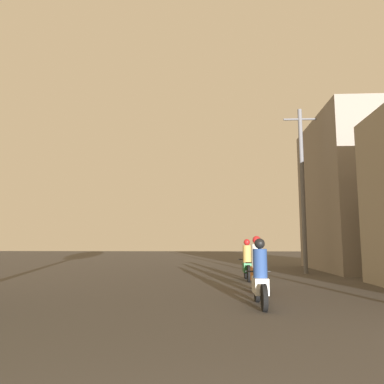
{
  "coord_description": "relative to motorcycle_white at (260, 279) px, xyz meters",
  "views": [
    {
      "loc": [
        0.12,
        -0.92,
        1.44
      ],
      "look_at": [
        -0.83,
        17.06,
        3.86
      ],
      "focal_mm": 35.0,
      "sensor_mm": 36.0,
      "label": 1
    }
  ],
  "objects": [
    {
      "name": "motorcycle_white",
      "position": [
        0.0,
        0.0,
        0.0
      ],
      "size": [
        0.6,
        1.86,
        1.53
      ],
      "rotation": [
        0.0,
        0.0,
        0.01
      ],
      "color": "black",
      "rests_on": "ground_plane"
    },
    {
      "name": "motorcycle_orange",
      "position": [
        0.21,
        2.37,
        0.03
      ],
      "size": [
        0.6,
        2.03,
        1.63
      ],
      "rotation": [
        0.0,
        0.0,
        0.0
      ],
      "color": "black",
      "rests_on": "ground_plane"
    },
    {
      "name": "motorcycle_green",
      "position": [
        0.25,
        5.87,
        0.01
      ],
      "size": [
        0.6,
        1.89,
        1.56
      ],
      "rotation": [
        0.0,
        0.0,
        0.02
      ],
      "color": "black",
      "rests_on": "ground_plane"
    },
    {
      "name": "building_right_far",
      "position": [
        7.16,
        11.19,
        3.38
      ],
      "size": [
        5.54,
        7.46,
        7.99
      ],
      "color": "gray",
      "rests_on": "ground_plane"
    },
    {
      "name": "utility_pole_far",
      "position": [
        3.28,
        9.23,
        3.52
      ],
      "size": [
        1.6,
        0.2,
        7.94
      ],
      "color": "slate",
      "rests_on": "ground_plane"
    }
  ]
}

